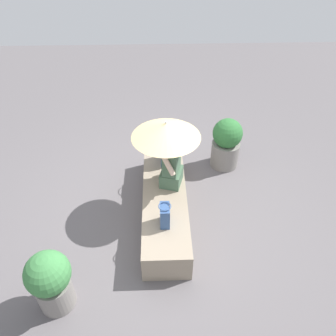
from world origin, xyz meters
TOP-DOWN VIEW (x-y plane):
  - ground_plane at (0.00, 0.00)m, footprint 14.00×14.00m
  - stone_bench at (0.00, 0.00)m, footprint 2.27×0.61m
  - person_seated at (-0.19, 0.10)m, footprint 0.51×0.36m
  - parasol at (-0.19, 0.03)m, footprint 0.91×0.91m
  - handbag_black at (-0.68, 0.03)m, footprint 0.30×0.22m
  - tote_bag_canvas at (0.58, -0.01)m, footprint 0.21×0.16m
  - planter_near at (1.36, -1.26)m, footprint 0.49×0.49m
  - planter_far at (-1.09, 1.05)m, footprint 0.49×0.49m

SIDE VIEW (x-z plane):
  - ground_plane at x=0.00m, z-range 0.00..0.00m
  - stone_bench at x=0.00m, z-range 0.00..0.42m
  - planter_far at x=-1.09m, z-range 0.01..0.89m
  - planter_near at x=1.36m, z-range 0.03..0.87m
  - tote_bag_canvas at x=0.58m, z-range 0.42..0.74m
  - handbag_black at x=-0.68m, z-range 0.42..0.79m
  - person_seated at x=-0.19m, z-range 0.36..1.26m
  - parasol at x=-0.19m, z-range 0.81..1.84m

